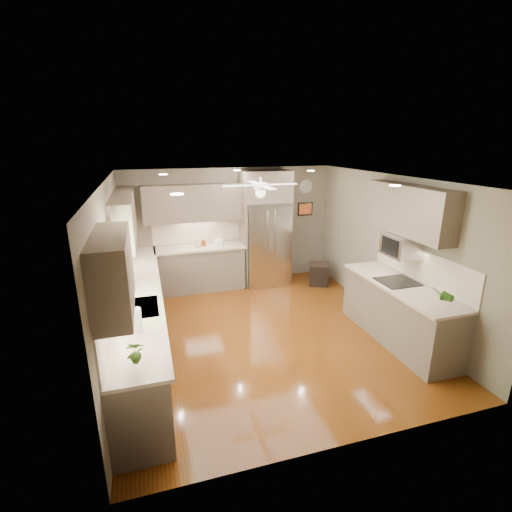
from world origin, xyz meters
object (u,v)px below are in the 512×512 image
potted_plant_left (135,352)px  paper_towel (137,320)px  soap_bottle (126,293)px  refrigerator (266,231)px  canister_d (204,243)px  bowl (219,244)px  canister_c (198,243)px  stool (319,274)px  microwave (401,245)px  potted_plant_right (442,295)px

potted_plant_left → paper_towel: (0.01, 0.75, -0.03)m
potted_plant_left → paper_towel: 0.75m
soap_bottle → refrigerator: bearing=39.5°
canister_d → refrigerator: refrigerator is taller
canister_d → bowl: bearing=-3.7°
bowl → soap_bottle: bearing=-127.3°
canister_c → stool: 2.71m
microwave → refrigerator: bearing=116.1°
refrigerator → bowl: bearing=178.3°
bowl → microwave: microwave is taller
canister_d → stool: size_ratio=0.24×
canister_c → potted_plant_left: (-1.19, -4.08, 0.08)m
soap_bottle → potted_plant_right: bearing=-19.9°
canister_c → refrigerator: refrigerator is taller
canister_d → soap_bottle: (-1.45, -2.35, 0.03)m
potted_plant_left → microwave: microwave is taller
microwave → stool: 2.60m
potted_plant_left → stool: size_ratio=0.62×
soap_bottle → potted_plant_right: 4.26m
canister_c → potted_plant_left: 4.25m
soap_bottle → stool: (3.88, 1.87, -0.79)m
bowl → microwave: (2.34, -2.74, 0.51)m
bowl → refrigerator: (1.01, -0.03, 0.22)m
potted_plant_right → bowl: size_ratio=1.35×
microwave → soap_bottle: bearing=174.4°
soap_bottle → refrigerator: 3.62m
bowl → canister_c: bearing=-179.5°
soap_bottle → potted_plant_left: (0.14, -1.75, 0.08)m
soap_bottle → paper_towel: paper_towel is taller
paper_towel → canister_d: bearing=68.8°
refrigerator → stool: refrigerator is taller
potted_plant_left → microwave: (3.97, 1.35, 0.37)m
microwave → paper_towel: bearing=-171.4°
microwave → stool: size_ratio=1.02×
canister_c → paper_towel: paper_towel is taller
canister_c → soap_bottle: (-1.33, -2.33, -0.00)m
canister_c → bowl: size_ratio=0.70×
soap_bottle → microwave: microwave is taller
canister_c → canister_d: (0.12, 0.02, -0.03)m
soap_bottle → potted_plant_left: 1.76m
soap_bottle → canister_d: bearing=58.4°
microwave → paper_towel: (-3.96, -0.60, -0.40)m
potted_plant_left → refrigerator: refrigerator is taller
canister_c → refrigerator: size_ratio=0.07×
paper_towel → stool: bearing=37.5°
canister_c → paper_towel: bearing=-109.5°
canister_d → stool: 2.60m
paper_towel → bowl: bearing=64.0°
refrigerator → stool: bearing=-21.7°
potted_plant_right → canister_c: bearing=125.3°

